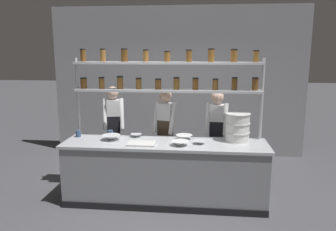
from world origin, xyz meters
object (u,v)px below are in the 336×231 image
Objects in this scene: cutting_board at (142,144)px; prep_bowl_near_left at (184,137)px; spice_shelf_unit at (167,79)px; chef_left at (114,127)px; prep_bowl_far_left at (180,143)px; chef_right at (216,132)px; prep_bowl_near_right at (199,142)px; prep_bowl_center_front at (111,138)px; chef_center at (165,131)px; serving_cup_by_board at (110,133)px; container_stack at (238,127)px; prep_bowl_center_back at (136,135)px; serving_cup_front at (78,134)px.

cutting_board is 0.68m from prep_bowl_near_left.
spice_shelf_unit is 11.42× the size of prep_bowl_near_left.
chef_left is at bearing 152.97° from spice_shelf_unit.
chef_right is at bearing 57.19° from prep_bowl_far_left.
chef_right is 1.39m from cutting_board.
chef_left is 1.42m from prep_bowl_near_left.
prep_bowl_center_front is at bearing 176.28° from prep_bowl_near_right.
chef_left reaches higher than prep_bowl_near_right.
chef_right reaches higher than prep_bowl_far_left.
chef_center is 4.08× the size of cutting_board.
chef_right is 9.30× the size of prep_bowl_near_right.
prep_bowl_far_left is (0.24, -0.47, -0.86)m from spice_shelf_unit.
prep_bowl_near_left is 1.17m from serving_cup_by_board.
prep_bowl_center_front is 1.12× the size of prep_bowl_far_left.
container_stack is at bearing -2.72° from serving_cup_by_board.
prep_bowl_center_back is at bearing 174.20° from prep_bowl_near_left.
prep_bowl_center_back is (-0.48, -0.06, -0.87)m from spice_shelf_unit.
prep_bowl_far_left is at bearing -63.54° from spice_shelf_unit.
chef_center is (0.93, -0.21, -0.01)m from chef_left.
prep_bowl_near_right is 1.71× the size of serving_cup_front.
prep_bowl_near_left is at bearing 135.34° from prep_bowl_near_right.
prep_bowl_center_back is 0.82m from prep_bowl_far_left.
spice_shelf_unit is 11.49× the size of prep_bowl_far_left.
chef_left reaches higher than chef_center.
cutting_board is (-0.25, -0.77, -0.00)m from chef_center.
prep_bowl_near_left is (0.27, -0.14, -0.86)m from spice_shelf_unit.
prep_bowl_far_left is at bearing 0.27° from cutting_board.
container_stack is (0.28, -0.52, 0.21)m from chef_right.
serving_cup_front is at bearing -134.83° from chef_left.
chef_center is 1.39m from serving_cup_front.
container_stack is at bearing 21.43° from prep_bowl_near_right.
prep_bowl_center_front is 3.01× the size of serving_cup_by_board.
chef_center is 0.90m from serving_cup_by_board.
spice_shelf_unit is 16.11× the size of prep_bowl_center_back.
prep_bowl_near_left is 0.76m from prep_bowl_center_back.
serving_cup_front is 0.50m from serving_cup_by_board.
spice_shelf_unit reaches higher than serving_cup_front.
serving_cup_by_board is at bearing -176.35° from spice_shelf_unit.
prep_bowl_center_front is at bearing -172.57° from prep_bowl_near_left.
spice_shelf_unit is at bearing 143.79° from prep_bowl_near_right.
prep_bowl_near_left reaches higher than prep_bowl_near_right.
prep_bowl_near_right is at bearing 7.54° from cutting_board.
chef_right is at bearing -18.94° from chef_left.
serving_cup_front is at bearing 168.80° from prep_bowl_far_left.
prep_bowl_center_front is at bearing -175.95° from container_stack.
chef_left is 6.57× the size of prep_bowl_far_left.
prep_bowl_center_back is at bearing 150.21° from prep_bowl_far_left.
serving_cup_by_board is (-0.89, -0.06, -0.84)m from spice_shelf_unit.
prep_bowl_center_front is 1.56× the size of prep_bowl_center_back.
container_stack is 1.04× the size of cutting_board.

